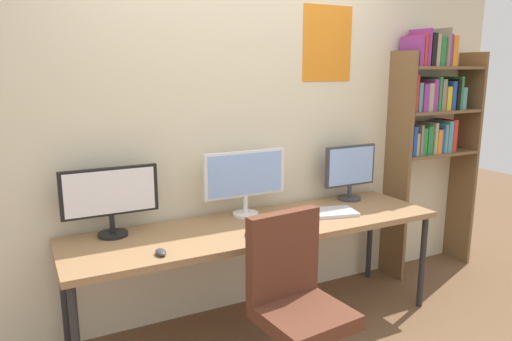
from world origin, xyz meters
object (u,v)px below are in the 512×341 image
monitor_left (110,196)px  laptop_closed (332,212)px  monitor_right (350,170)px  computer_mouse (161,252)px  bookshelf (431,117)px  office_chair (297,323)px  keyboard_main (277,233)px  monitor_center (245,178)px  desk (259,231)px

monitor_left → laptop_closed: size_ratio=1.79×
laptop_closed → monitor_left: bearing=-176.0°
monitor_right → computer_mouse: size_ratio=4.67×
bookshelf → office_chair: bearing=-154.2°
office_chair → monitor_left: (-0.77, 0.89, 0.59)m
monitor_right → laptop_closed: monitor_right is taller
keyboard_main → monitor_right: bearing=26.2°
laptop_closed → monitor_center: bearing=169.7°
bookshelf → monitor_right: size_ratio=4.59×
bookshelf → monitor_center: (-1.74, -0.02, -0.33)m
monitor_center → keyboard_main: (0.00, -0.44, -0.26)m
monitor_left → monitor_center: (0.90, 0.00, 0.02)m
monitor_left → monitor_center: size_ratio=0.96×
desk → office_chair: 0.74m
office_chair → keyboard_main: (0.13, 0.44, 0.35)m
office_chair → computer_mouse: (-0.60, 0.45, 0.35)m
monitor_left → monitor_center: 0.90m
monitor_left → monitor_right: (1.80, -0.00, -0.01)m
keyboard_main → laptop_closed: 0.59m
office_chair → computer_mouse: office_chair is taller
bookshelf → monitor_right: (-0.84, -0.02, -0.36)m
bookshelf → computer_mouse: bearing=-169.6°
desk → keyboard_main: bearing=-90.0°
monitor_center → monitor_right: size_ratio=1.34×
monitor_left → laptop_closed: (1.46, -0.25, -0.24)m
monitor_right → computer_mouse: (-1.63, -0.44, -0.22)m
keyboard_main → office_chair: bearing=-105.8°
desk → bookshelf: bookshelf is taller
monitor_center → monitor_right: (0.90, -0.00, -0.03)m
bookshelf → monitor_left: size_ratio=3.59×
computer_mouse → monitor_right: bearing=15.0°
bookshelf → monitor_right: bookshelf is taller
bookshelf → monitor_left: bearing=-179.6°
bookshelf → keyboard_main: (-1.74, -0.46, -0.59)m
monitor_right → keyboard_main: size_ratio=1.19×
office_chair → monitor_right: size_ratio=2.21×
bookshelf → office_chair: bookshelf is taller
bookshelf → computer_mouse: size_ratio=21.43×
desk → computer_mouse: 0.76m
computer_mouse → monitor_center: bearing=31.0°
keyboard_main → computer_mouse: 0.73m
laptop_closed → desk: bearing=-170.1°
monitor_right → desk: bearing=-166.7°
monitor_right → keyboard_main: bearing=-153.8°
office_chair → laptop_closed: 1.00m
desk → monitor_center: 0.38m
office_chair → computer_mouse: bearing=143.1°
office_chair → keyboard_main: bearing=74.2°
office_chair → laptop_closed: (0.69, 0.64, 0.35)m
monitor_right → keyboard_main: (-0.90, -0.44, -0.23)m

